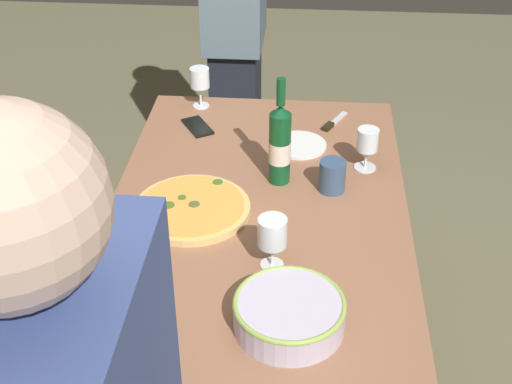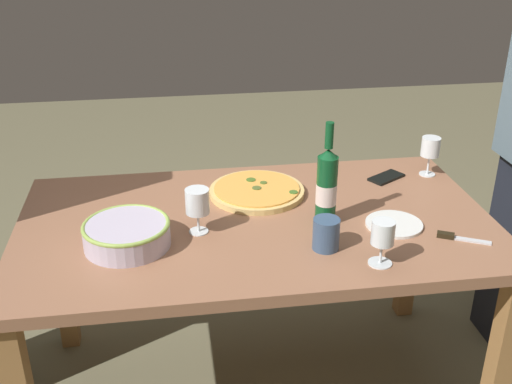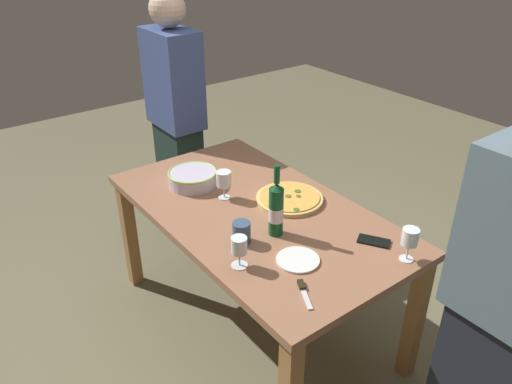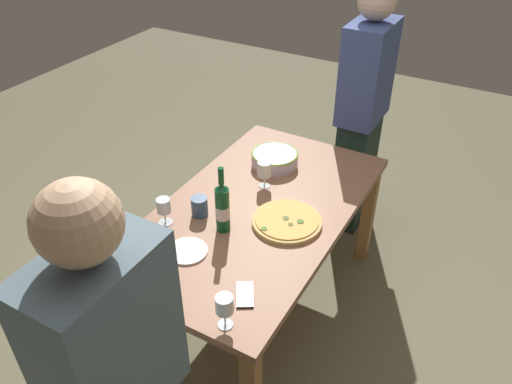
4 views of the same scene
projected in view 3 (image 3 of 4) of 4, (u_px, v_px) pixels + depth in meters
The scene contains 14 objects.
ground_plane at pixel (256, 321), 2.89m from camera, with size 8.00×8.00×0.00m, color #6C674B.
dining_table at pixel (256, 225), 2.57m from camera, with size 1.60×0.90×0.75m.
pizza at pixel (289, 198), 2.59m from camera, with size 0.35×0.35×0.03m.
serving_bowl at pixel (193, 177), 2.73m from camera, with size 0.27×0.27×0.08m.
wine_bottle at pixel (276, 209), 2.27m from camera, with size 0.07×0.07×0.35m.
wine_glass_near_pizza at pixel (239, 247), 2.07m from camera, with size 0.07×0.07×0.14m.
wine_glass_by_bottle at pixel (224, 179), 2.58m from camera, with size 0.08×0.08×0.15m.
wine_glass_far_left at pixel (410, 238), 2.11m from camera, with size 0.07×0.07×0.15m.
cup_amber at pixel (242, 232), 2.25m from camera, with size 0.08×0.08×0.10m, color #395171.
side_plate at pixel (298, 260), 2.15m from camera, with size 0.19×0.19×0.01m, color white.
cell_phone at pixel (374, 241), 2.27m from camera, with size 0.07×0.14×0.01m, color black.
pizza_knife at pixel (303, 291), 1.97m from camera, with size 0.16×0.10×0.02m.
person_host at pixel (507, 310), 1.73m from camera, with size 0.40×0.24×1.68m.
person_guest_left at pixel (176, 121), 3.33m from camera, with size 0.40×0.24×1.67m.
Camera 3 is at (1.72, -1.30, 2.06)m, focal length 35.10 mm.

